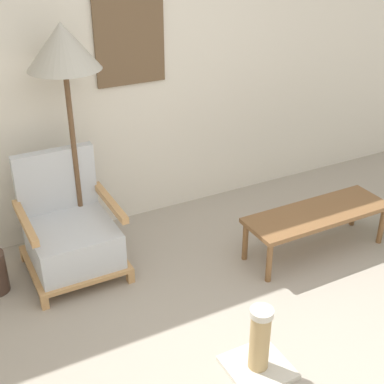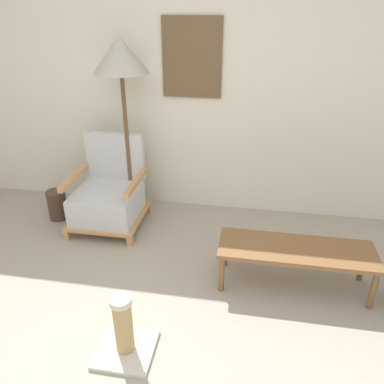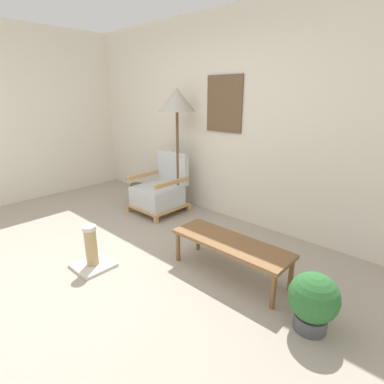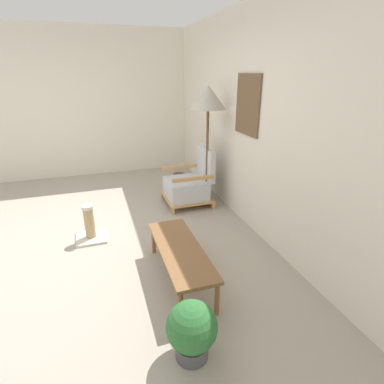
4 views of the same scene
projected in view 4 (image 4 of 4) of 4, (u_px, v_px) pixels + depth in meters
ground_plane at (77, 242)px, 3.64m from camera, size 14.00×14.00×0.00m
wall_back at (248, 121)px, 3.78m from camera, size 8.00×0.09×2.70m
wall_left at (98, 105)px, 5.66m from camera, size 0.06×8.00×2.70m
armchair at (189, 185)px, 4.62m from camera, size 0.67×0.69×0.87m
floor_lamp at (208, 101)px, 4.08m from camera, size 0.51×0.51×1.76m
coffee_table at (180, 252)px, 2.88m from camera, size 1.18×0.40×0.36m
vase at (179, 182)px, 5.18m from camera, size 0.19×0.19×0.31m
potted_plant at (192, 330)px, 2.09m from camera, size 0.37×0.37×0.46m
scratching_post at (90, 228)px, 3.66m from camera, size 0.36×0.36×0.45m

